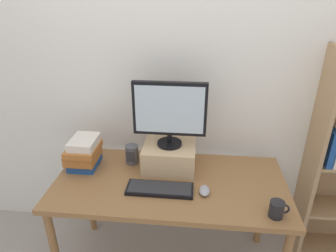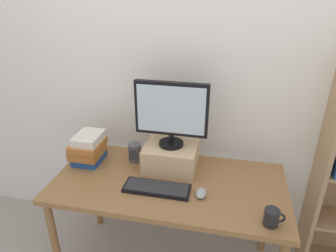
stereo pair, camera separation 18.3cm
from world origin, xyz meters
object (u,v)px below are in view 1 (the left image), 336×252
Objects in this scene: keyboard at (160,189)px; book_stack at (84,153)px; desk at (170,191)px; coffee_mug at (277,209)px; computer_monitor at (170,112)px; riser_box at (170,156)px; desk_speaker at (132,154)px; computer_mouse at (204,191)px.

keyboard is 1.68× the size of book_stack.
desk is 0.67m from coffee_mug.
desk is at bearing 64.45° from keyboard.
computer_monitor is at bearing 96.66° from desk.
riser_box reaches higher than coffee_mug.
riser_box is at bearing 5.03° from book_stack.
book_stack is (-0.55, 0.22, 0.09)m from keyboard.
computer_monitor is 0.44m from desk_speaker.
book_stack is at bearing -175.12° from computer_monitor.
riser_box is 3.15× the size of coffee_mug.
riser_box is at bearing 131.73° from computer_mouse.
desk is at bearing -83.40° from riser_box.
desk_speaker is (-0.51, 0.29, 0.05)m from computer_mouse.
keyboard is (-0.03, -0.27, -0.07)m from riser_box.
desk_speaker is at bearing 174.29° from computer_monitor.
book_stack is 1.81× the size of desk_speaker.
keyboard is at bearing -96.71° from riser_box.
book_stack is 2.20× the size of coffee_mug.
desk_speaker is at bearing 149.93° from computer_mouse.
computer_mouse is at bearing -30.07° from desk_speaker.
desk_speaker reaches higher than desk.
computer_monitor is at bearing 131.89° from computer_mouse.
desk is 14.23× the size of computer_mouse.
coffee_mug is at bearing -22.55° from computer_mouse.
book_stack is at bearing 165.23° from computer_mouse.
riser_box is 0.37m from computer_mouse.
computer_monitor is (-0.02, 0.16, 0.49)m from desk.
book_stack reaches higher than desk_speaker.
computer_monitor is 4.28× the size of coffee_mug.
coffee_mug is at bearing -13.43° from keyboard.
computer_mouse is (0.27, 0.00, 0.01)m from keyboard.
computer_monitor reaches higher than coffee_mug.
keyboard is 0.68m from coffee_mug.
keyboard is (-0.05, -0.11, 0.09)m from desk.
computer_mouse is 0.42m from coffee_mug.
computer_mouse is 0.94× the size of coffee_mug.
desk_speaker is at bearing 153.06° from coffee_mug.
computer_mouse is 0.78× the size of desk_speaker.
riser_box is at bearing -5.39° from desk_speaker.
computer_monitor is 4.54× the size of computer_mouse.
computer_monitor is at bearing 4.88° from book_stack.
computer_mouse is at bearing 157.45° from coffee_mug.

